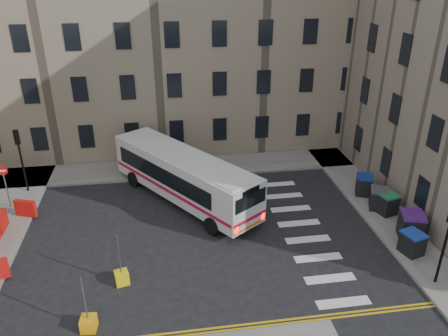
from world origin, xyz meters
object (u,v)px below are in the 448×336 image
object	(u,v)px
wheelie_bin_c	(387,203)
bollard_yellow	(122,278)
wheelie_bin_d	(379,199)
bollard_chevron	(89,324)
bus	(183,175)
wheelie_bin_a	(412,243)
wheelie_bin_b	(411,226)
wheelie_bin_e	(364,185)

from	to	relation	value
wheelie_bin_c	bollard_yellow	distance (m)	15.29
wheelie_bin_d	bollard_chevron	xyz separation A→B (m)	(-15.75, -6.99, -0.48)
bus	wheelie_bin_a	world-z (taller)	bus
bus	wheelie_bin_d	size ratio (longest dim) A/B	7.35
wheelie_bin_d	bollard_yellow	size ratio (longest dim) A/B	2.39
bus	bollard_chevron	size ratio (longest dim) A/B	17.58
wheelie_bin_c	bollard_chevron	distance (m)	17.22
wheelie_bin_a	bollard_chevron	size ratio (longest dim) A/B	2.13
wheelie_bin_d	bollard_yellow	xyz separation A→B (m)	(-14.60, -4.33, -0.48)
wheelie_bin_c	wheelie_bin_d	distance (m)	0.60
wheelie_bin_a	wheelie_bin_b	size ratio (longest dim) A/B	0.80
bus	wheelie_bin_b	size ratio (longest dim) A/B	6.61
bus	wheelie_bin_c	xyz separation A→B (m)	(11.44, -3.49, -0.97)
bollard_yellow	wheelie_bin_a	bearing A→B (deg)	-0.22
wheelie_bin_d	bollard_yellow	world-z (taller)	wheelie_bin_d
wheelie_bin_c	wheelie_bin_e	distance (m)	2.35
bus	wheelie_bin_e	xyz separation A→B (m)	(11.14, -1.16, -0.97)
wheelie_bin_e	bollard_yellow	size ratio (longest dim) A/B	2.37
wheelie_bin_b	wheelie_bin_e	bearing A→B (deg)	111.19
wheelie_bin_a	wheelie_bin_c	size ratio (longest dim) A/B	0.96
wheelie_bin_b	wheelie_bin_d	xyz separation A→B (m)	(-0.24, 3.12, -0.10)
wheelie_bin_c	wheelie_bin_e	xyz separation A→B (m)	(-0.30, 2.33, 0.01)
wheelie_bin_c	bollard_yellow	bearing A→B (deg)	179.92
wheelie_bin_c	wheelie_bin_d	size ratio (longest dim) A/B	0.93
wheelie_bin_d	wheelie_bin_e	world-z (taller)	wheelie_bin_d
wheelie_bin_c	bollard_chevron	xyz separation A→B (m)	(-15.97, -6.43, -0.47)
bus	wheelie_bin_d	distance (m)	11.64
wheelie_bin_b	bollard_chevron	size ratio (longest dim) A/B	2.66
wheelie_bin_a	wheelie_bin_d	size ratio (longest dim) A/B	0.89
bollard_yellow	bollard_chevron	bearing A→B (deg)	-113.42
bus	bollard_yellow	xyz separation A→B (m)	(-3.37, -7.26, -1.45)
bollard_yellow	bollard_chevron	size ratio (longest dim) A/B	1.00
wheelie_bin_c	wheelie_bin_d	xyz separation A→B (m)	(-0.22, 0.56, 0.01)
bus	wheelie_bin_a	bearing A→B (deg)	-68.72
bollard_chevron	wheelie_bin_b	bearing A→B (deg)	13.62
wheelie_bin_a	bollard_yellow	size ratio (longest dim) A/B	2.13
wheelie_bin_d	wheelie_bin_e	distance (m)	1.77
wheelie_bin_b	wheelie_bin_d	distance (m)	3.13
bus	bollard_chevron	xyz separation A→B (m)	(-4.52, -9.92, -1.45)
wheelie_bin_c	wheelie_bin_d	world-z (taller)	wheelie_bin_d
wheelie_bin_a	wheelie_bin_c	bearing A→B (deg)	65.06
bus	wheelie_bin_d	bearing A→B (deg)	-49.33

